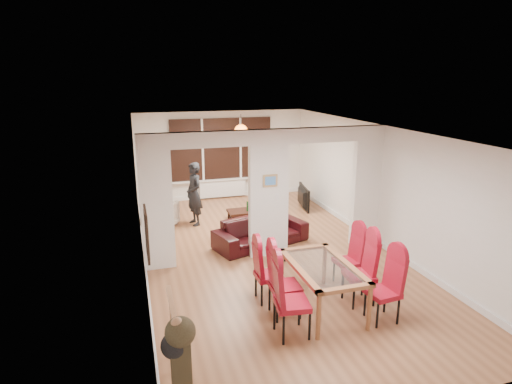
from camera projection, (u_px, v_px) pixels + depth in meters
name	position (u px, v px, depth m)	size (l,w,h in m)	color
floor	(268.00, 254.00, 8.90)	(5.00, 9.00, 0.01)	#955E3C
room_walls	(269.00, 194.00, 8.56)	(5.00, 9.00, 2.60)	silver
divider_wall	(269.00, 194.00, 8.56)	(5.00, 0.18, 2.60)	white
bay_window_blinds	(222.00, 149.00, 12.61)	(3.00, 0.08, 1.80)	black
radiator	(223.00, 188.00, 12.89)	(1.40, 0.08, 0.50)	white
pendant_light	(241.00, 131.00, 11.47)	(0.36, 0.36, 0.36)	orange
stair_newel	(174.00, 336.00, 5.18)	(0.40, 1.20, 1.10)	#A4714B
wall_poster	(147.00, 234.00, 5.58)	(0.04, 0.52, 0.67)	gray
pillar_photo	(270.00, 181.00, 8.39)	(0.30, 0.03, 0.25)	#4C8CD8
dining_table	(322.00, 287.00, 6.74)	(0.90, 1.60, 0.75)	brown
dining_chair_la	(292.00, 298.00, 5.99)	(0.47, 0.47, 1.17)	maroon
dining_chair_lb	(285.00, 281.00, 6.51)	(0.45, 0.45, 1.13)	maroon
dining_chair_lc	(268.00, 271.00, 6.97)	(0.41, 0.41, 1.03)	maroon
dining_chair_ra	(383.00, 288.00, 6.38)	(0.43, 0.43, 1.08)	maroon
dining_chair_rb	(360.00, 271.00, 6.88)	(0.45, 0.45, 1.12)	maroon
dining_chair_rc	(348.00, 258.00, 7.48)	(0.41, 0.41, 1.03)	maroon
sofa	(261.00, 231.00, 9.33)	(2.07, 0.81, 0.61)	black
armchair	(161.00, 215.00, 10.39)	(0.68, 0.70, 0.64)	#BDAFA0
person	(194.00, 194.00, 10.49)	(0.38, 0.57, 1.57)	black
television	(300.00, 197.00, 11.92)	(0.14, 1.08, 0.62)	black
coffee_table	(249.00, 214.00, 11.04)	(1.09, 0.55, 0.25)	black
bottle	(248.00, 206.00, 10.89)	(0.07, 0.07, 0.27)	#143F19
bowl	(255.00, 209.00, 11.00)	(0.22, 0.22, 0.05)	black
shoes	(280.00, 257.00, 8.63)	(0.23, 0.25, 0.10)	black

